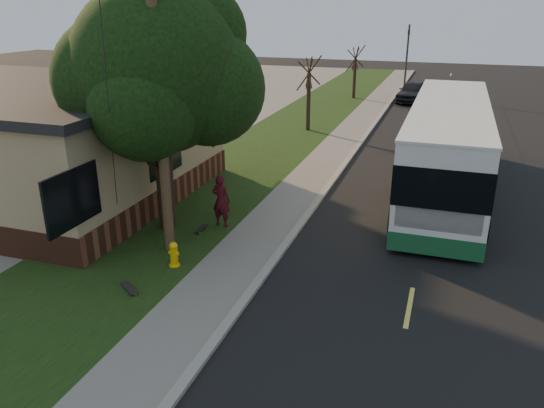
{
  "coord_description": "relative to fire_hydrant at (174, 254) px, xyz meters",
  "views": [
    {
      "loc": [
        4.42,
        -11.99,
        7.16
      ],
      "look_at": [
        -0.34,
        2.06,
        1.5
      ],
      "focal_mm": 35.0,
      "sensor_mm": 36.0,
      "label": 1
    }
  ],
  "objects": [
    {
      "name": "ground",
      "position": [
        2.6,
        0.0,
        -0.43
      ],
      "size": [
        120.0,
        120.0,
        0.0
      ],
      "primitive_type": "plane",
      "color": "black",
      "rests_on": "ground"
    },
    {
      "name": "road",
      "position": [
        6.6,
        10.0,
        -0.43
      ],
      "size": [
        8.0,
        80.0,
        0.01
      ],
      "primitive_type": "cube",
      "color": "black",
      "rests_on": "ground"
    },
    {
      "name": "curb",
      "position": [
        2.6,
        10.0,
        -0.37
      ],
      "size": [
        0.25,
        80.0,
        0.12
      ],
      "primitive_type": "cube",
      "color": "gray",
      "rests_on": "ground"
    },
    {
      "name": "sidewalk",
      "position": [
        1.6,
        10.0,
        -0.39
      ],
      "size": [
        2.0,
        80.0,
        0.08
      ],
      "primitive_type": "cube",
      "color": "slate",
      "rests_on": "ground"
    },
    {
      "name": "grass_verge",
      "position": [
        -1.9,
        10.0,
        -0.4
      ],
      "size": [
        5.0,
        80.0,
        0.07
      ],
      "primitive_type": "cube",
      "color": "black",
      "rests_on": "ground"
    },
    {
      "name": "building_lot",
      "position": [
        -11.9,
        10.0,
        -0.41
      ],
      "size": [
        15.0,
        80.0,
        0.04
      ],
      "primitive_type": "cube",
      "color": "slate",
      "rests_on": "ground"
    },
    {
      "name": "fire_hydrant",
      "position": [
        0.0,
        0.0,
        0.0
      ],
      "size": [
        0.32,
        0.32,
        0.74
      ],
      "color": "yellow",
      "rests_on": "grass_verge"
    },
    {
      "name": "utility_pole",
      "position": [
        -0.71,
        0.99,
        4.2
      ],
      "size": [
        2.86,
        3.21,
        9.07
      ],
      "color": "#473321",
      "rests_on": "ground"
    },
    {
      "name": "leafy_tree",
      "position": [
        -1.57,
        2.65,
        4.73
      ],
      "size": [
        6.3,
        6.0,
        7.8
      ],
      "color": "black",
      "rests_on": "grass_verge"
    },
    {
      "name": "bare_tree_near",
      "position": [
        -0.9,
        18.0,
        1.72
      ],
      "size": [
        1.38,
        1.21,
        4.31
      ],
      "color": "black",
      "rests_on": "grass_verge"
    },
    {
      "name": "bare_tree_far",
      "position": [
        -0.4,
        30.0,
        1.57
      ],
      "size": [
        1.38,
        1.21,
        4.03
      ],
      "color": "black",
      "rests_on": "grass_verge"
    },
    {
      "name": "traffic_signal",
      "position": [
        3.1,
        34.0,
        2.73
      ],
      "size": [
        0.18,
        0.22,
        5.5
      ],
      "color": "#2D2D30",
      "rests_on": "ground"
    },
    {
      "name": "transit_bus",
      "position": [
        7.04,
        9.32,
        1.47
      ],
      "size": [
        3.04,
        13.18,
        3.56
      ],
      "color": "silver",
      "rests_on": "ground"
    },
    {
      "name": "skateboarder",
      "position": [
        0.1,
        3.14,
        0.53
      ],
      "size": [
        0.69,
        0.49,
        1.79
      ],
      "primitive_type": "imported",
      "rotation": [
        0.0,
        0.0,
        3.05
      ],
      "color": "#450D15",
      "rests_on": "grass_verge"
    },
    {
      "name": "skateboard_main",
      "position": [
        -0.39,
        2.54,
        -0.31
      ],
      "size": [
        0.2,
        0.73,
        0.07
      ],
      "color": "black",
      "rests_on": "grass_verge"
    },
    {
      "name": "skateboard_spare",
      "position": [
        -0.47,
        -1.61,
        -0.31
      ],
      "size": [
        0.76,
        0.64,
        0.07
      ],
      "color": "black",
      "rests_on": "grass_verge"
    },
    {
      "name": "dumpster",
      "position": [
        -4.91,
        6.14,
        0.25
      ],
      "size": [
        1.64,
        1.41,
        1.27
      ],
      "color": "black",
      "rests_on": "building_lot"
    },
    {
      "name": "distant_car",
      "position": [
        4.1,
        30.16,
        0.36
      ],
      "size": [
        2.46,
        4.86,
        1.58
      ],
      "primitive_type": "imported",
      "rotation": [
        0.0,
        0.0,
        -0.13
      ],
      "color": "black",
      "rests_on": "ground"
    }
  ]
}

